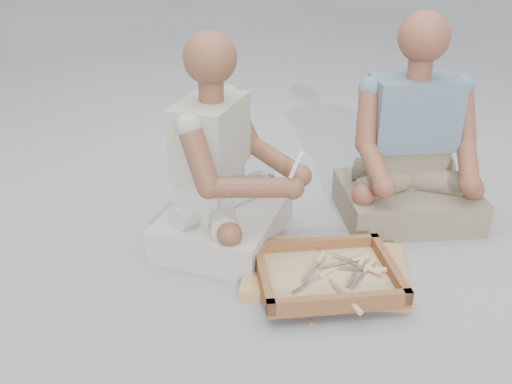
% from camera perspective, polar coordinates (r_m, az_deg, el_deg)
% --- Properties ---
extents(ground, '(60.00, 60.00, 0.00)m').
position_cam_1_polar(ground, '(2.39, -0.23, -7.84)').
color(ground, '#96979B').
rests_on(ground, ground).
extents(carved_panel, '(0.70, 0.52, 0.04)m').
position_cam_1_polar(carved_panel, '(2.37, 6.91, -7.79)').
color(carved_panel, '#A78640').
rests_on(carved_panel, ground).
extents(tool_tray, '(0.65, 0.59, 0.07)m').
position_cam_1_polar(tool_tray, '(2.26, 7.11, -8.24)').
color(tool_tray, brown).
rests_on(tool_tray, carved_panel).
extents(chisel_0, '(0.22, 0.05, 0.02)m').
position_cam_1_polar(chisel_0, '(2.31, 12.25, -7.59)').
color(chisel_0, silver).
rests_on(chisel_0, tool_tray).
extents(chisel_1, '(0.08, 0.22, 0.02)m').
position_cam_1_polar(chisel_1, '(2.32, 11.15, -7.43)').
color(chisel_1, silver).
rests_on(chisel_1, tool_tray).
extents(chisel_2, '(0.06, 0.22, 0.02)m').
position_cam_1_polar(chisel_2, '(2.33, 10.40, -7.07)').
color(chisel_2, silver).
rests_on(chisel_2, tool_tray).
extents(chisel_3, '(0.06, 0.22, 0.02)m').
position_cam_1_polar(chisel_3, '(2.31, 6.26, -6.81)').
color(chisel_3, silver).
rests_on(chisel_3, tool_tray).
extents(chisel_4, '(0.19, 0.14, 0.02)m').
position_cam_1_polar(chisel_4, '(2.36, 9.87, -6.74)').
color(chisel_4, silver).
rests_on(chisel_4, tool_tray).
extents(chisel_5, '(0.21, 0.11, 0.02)m').
position_cam_1_polar(chisel_5, '(2.30, 11.20, -7.50)').
color(chisel_5, silver).
rests_on(chisel_5, tool_tray).
extents(chisel_6, '(0.15, 0.19, 0.02)m').
position_cam_1_polar(chisel_6, '(2.11, 9.61, -10.96)').
color(chisel_6, silver).
rests_on(chisel_6, tool_tray).
extents(chisel_7, '(0.13, 0.20, 0.02)m').
position_cam_1_polar(chisel_7, '(2.25, 6.57, -8.32)').
color(chisel_7, silver).
rests_on(chisel_7, tool_tray).
extents(wood_chip_0, '(0.02, 0.02, 0.00)m').
position_cam_1_polar(wood_chip_0, '(2.19, -2.27, -11.53)').
color(wood_chip_0, tan).
rests_on(wood_chip_0, ground).
extents(wood_chip_1, '(0.02, 0.02, 0.00)m').
position_cam_1_polar(wood_chip_1, '(2.45, -0.63, -6.94)').
color(wood_chip_1, tan).
rests_on(wood_chip_1, ground).
extents(wood_chip_2, '(0.02, 0.02, 0.00)m').
position_cam_1_polar(wood_chip_2, '(2.53, 11.37, -6.33)').
color(wood_chip_2, tan).
rests_on(wood_chip_2, ground).
extents(wood_chip_3, '(0.02, 0.02, 0.00)m').
position_cam_1_polar(wood_chip_3, '(2.18, 3.17, -11.79)').
color(wood_chip_3, tan).
rests_on(wood_chip_3, ground).
extents(wood_chip_4, '(0.02, 0.02, 0.00)m').
position_cam_1_polar(wood_chip_4, '(2.27, 0.75, -9.86)').
color(wood_chip_4, tan).
rests_on(wood_chip_4, ground).
extents(wood_chip_5, '(0.02, 0.02, 0.00)m').
position_cam_1_polar(wood_chip_5, '(2.13, 5.52, -12.84)').
color(wood_chip_5, tan).
rests_on(wood_chip_5, ground).
extents(wood_chip_6, '(0.02, 0.02, 0.00)m').
position_cam_1_polar(wood_chip_6, '(2.57, 6.67, -5.40)').
color(wood_chip_6, tan).
rests_on(wood_chip_6, ground).
extents(wood_chip_7, '(0.02, 0.02, 0.00)m').
position_cam_1_polar(wood_chip_7, '(2.40, 10.71, -8.14)').
color(wood_chip_7, tan).
rests_on(wood_chip_7, ground).
extents(wood_chip_8, '(0.02, 0.02, 0.00)m').
position_cam_1_polar(wood_chip_8, '(2.59, 7.21, -5.14)').
color(wood_chip_8, tan).
rests_on(wood_chip_8, ground).
extents(wood_chip_9, '(0.02, 0.02, 0.00)m').
position_cam_1_polar(wood_chip_9, '(2.36, 5.51, -8.51)').
color(wood_chip_9, tan).
rests_on(wood_chip_9, ground).
extents(wood_chip_10, '(0.02, 0.02, 0.00)m').
position_cam_1_polar(wood_chip_10, '(2.12, 14.89, -14.10)').
color(wood_chip_10, tan).
rests_on(wood_chip_10, ground).
extents(craftsman, '(0.64, 0.63, 0.93)m').
position_cam_1_polar(craftsman, '(2.46, -3.42, 1.64)').
color(craftsman, beige).
rests_on(craftsman, ground).
extents(companion, '(0.75, 0.68, 0.97)m').
position_cam_1_polar(companion, '(2.77, 15.27, 3.70)').
color(companion, gray).
rests_on(companion, ground).
extents(mobile_phone, '(0.05, 0.04, 0.11)m').
position_cam_1_polar(mobile_phone, '(2.26, 4.03, 2.73)').
color(mobile_phone, silver).
rests_on(mobile_phone, craftsman).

